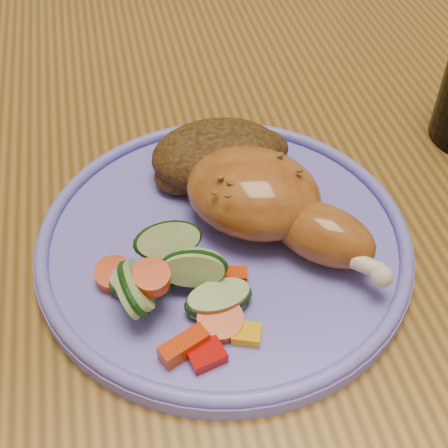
{
  "coord_description": "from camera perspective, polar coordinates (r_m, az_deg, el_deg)",
  "views": [
    {
      "loc": [
        -0.14,
        -0.44,
        1.1
      ],
      "look_at": [
        -0.07,
        -0.13,
        0.78
      ],
      "focal_mm": 50.0,
      "sensor_mm": 36.0,
      "label": 1
    }
  ],
  "objects": [
    {
      "name": "dining_table",
      "position": [
        0.63,
        4.0,
        2.35
      ],
      "size": [
        0.9,
        1.4,
        0.75
      ],
      "color": "brown",
      "rests_on": "ground"
    },
    {
      "name": "chair_far",
      "position": [
        1.23,
        -4.2,
        16.27
      ],
      "size": [
        0.42,
        0.42,
        0.91
      ],
      "color": "#4C2D16",
      "rests_on": "ground"
    },
    {
      "name": "plate",
      "position": [
        0.46,
        0.0,
        -1.81
      ],
      "size": [
        0.28,
        0.28,
        0.01
      ],
      "primitive_type": "cylinder",
      "color": "#6961CE",
      "rests_on": "dining_table"
    },
    {
      "name": "plate_rim",
      "position": [
        0.46,
        0.0,
        -0.88
      ],
      "size": [
        0.27,
        0.27,
        0.01
      ],
      "primitive_type": "torus",
      "color": "#6961CE",
      "rests_on": "plate"
    },
    {
      "name": "chicken_leg",
      "position": [
        0.45,
        4.18,
        2.0
      ],
      "size": [
        0.15,
        0.16,
        0.05
      ],
      "color": "#9E5921",
      "rests_on": "plate"
    },
    {
      "name": "rice_pilaf",
      "position": [
        0.5,
        -0.36,
        6.25
      ],
      "size": [
        0.11,
        0.08,
        0.05
      ],
      "color": "#4C3013",
      "rests_on": "plate"
    },
    {
      "name": "vegetable_pile",
      "position": [
        0.41,
        -4.62,
        -5.34
      ],
      "size": [
        0.1,
        0.11,
        0.05
      ],
      "color": "#A50A05",
      "rests_on": "plate"
    }
  ]
}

